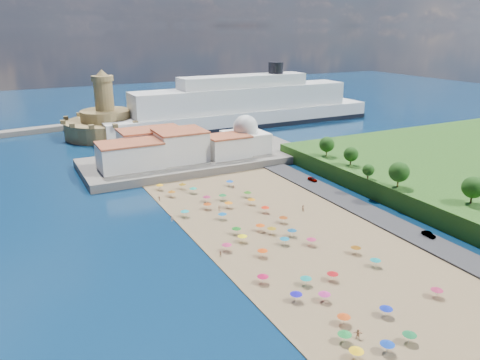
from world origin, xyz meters
TOP-DOWN VIEW (x-y plane):
  - ground at (0.00, 0.00)m, footprint 700.00×700.00m
  - terrace at (10.00, 73.00)m, footprint 90.00×36.00m
  - jetty at (-12.00, 108.00)m, footprint 18.00×70.00m
  - waterfront_buildings at (-3.05, 73.64)m, footprint 57.00×29.00m
  - domed_building at (30.00, 71.00)m, footprint 16.00×16.00m
  - fortress at (-12.00, 138.00)m, footprint 40.00×40.00m
  - cruise_ship at (59.47, 129.64)m, footprint 152.49×23.72m
  - beach_parasols at (-1.68, -9.84)m, footprint 32.76×115.73m
  - beachgoers at (-3.45, -2.17)m, footprint 38.33×97.08m
  - parked_cars at (36.00, -12.95)m, footprint 2.37×82.10m
  - hillside_trees at (48.13, -7.29)m, footprint 15.10×103.33m

SIDE VIEW (x-z plane):
  - ground at x=0.00m, z-range 0.00..0.00m
  - beachgoers at x=-3.45m, z-range 0.19..2.08m
  - jetty at x=-12.00m, z-range 0.00..2.40m
  - parked_cars at x=36.00m, z-range 0.66..2.08m
  - terrace at x=10.00m, z-range 0.00..3.00m
  - beach_parasols at x=-1.68m, z-range 1.05..3.25m
  - fortress at x=-12.00m, z-range -9.52..22.88m
  - waterfront_buildings at x=-3.05m, z-range 2.38..13.38m
  - domed_building at x=30.00m, z-range 1.47..16.47m
  - cruise_ship at x=59.47m, z-range -6.79..26.50m
  - hillside_trees at x=48.13m, z-range 6.41..14.21m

